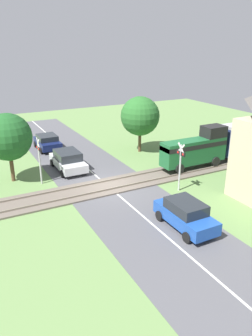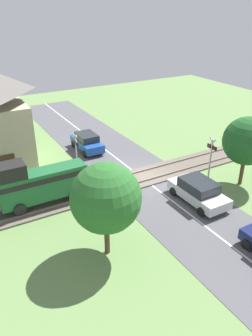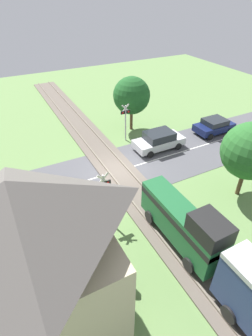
{
  "view_description": "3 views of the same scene",
  "coord_description": "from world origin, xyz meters",
  "px_view_note": "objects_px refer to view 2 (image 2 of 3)",
  "views": [
    {
      "loc": [
        19.53,
        -8.84,
        9.58
      ],
      "look_at": [
        0.0,
        1.41,
        1.2
      ],
      "focal_mm": 35.0,
      "sensor_mm": 36.0,
      "label": 1
    },
    {
      "loc": [
        -18.45,
        12.03,
        11.85
      ],
      "look_at": [
        0.0,
        1.41,
        1.2
      ],
      "focal_mm": 35.0,
      "sensor_mm": 36.0,
      "label": 2
    },
    {
      "loc": [
        6.91,
        14.66,
        11.77
      ],
      "look_at": [
        0.0,
        1.41,
        1.2
      ],
      "focal_mm": 28.0,
      "sensor_mm": 36.0,
      "label": 3
    }
  ],
  "objects_px": {
    "crossing_signal_west_approach": "(211,154)",
    "crossing_signal_east_approach": "(76,150)",
    "car_far_side": "(87,142)",
    "car_near_crossing": "(198,191)",
    "pedestrian_by_station": "(20,174)"
  },
  "relations": [
    {
      "from": "car_far_side",
      "to": "crossing_signal_east_approach",
      "type": "height_order",
      "value": "crossing_signal_east_approach"
    },
    {
      "from": "crossing_signal_east_approach",
      "to": "crossing_signal_west_approach",
      "type": "bearing_deg",
      "value": -124.57
    },
    {
      "from": "car_near_crossing",
      "to": "crossing_signal_west_approach",
      "type": "bearing_deg",
      "value": -55.11
    },
    {
      "from": "car_near_crossing",
      "to": "pedestrian_by_station",
      "type": "relative_size",
      "value": 2.52
    },
    {
      "from": "car_near_crossing",
      "to": "crossing_signal_east_approach",
      "type": "xyz_separation_m",
      "value": [
        7.46,
        5.52,
        1.37
      ]
    },
    {
      "from": "crossing_signal_west_approach",
      "to": "car_near_crossing",
      "type": "bearing_deg",
      "value": 124.89
    },
    {
      "from": "pedestrian_by_station",
      "to": "crossing_signal_east_approach",
      "type": "bearing_deg",
      "value": -102.86
    },
    {
      "from": "car_near_crossing",
      "to": "pedestrian_by_station",
      "type": "height_order",
      "value": "pedestrian_by_station"
    },
    {
      "from": "car_far_side",
      "to": "pedestrian_by_station",
      "type": "relative_size",
      "value": 2.28
    },
    {
      "from": "crossing_signal_east_approach",
      "to": "pedestrian_by_station",
      "type": "relative_size",
      "value": 1.99
    },
    {
      "from": "car_near_crossing",
      "to": "crossing_signal_west_approach",
      "type": "distance_m",
      "value": 3.5
    },
    {
      "from": "car_far_side",
      "to": "crossing_signal_east_approach",
      "type": "relative_size",
      "value": 1.15
    },
    {
      "from": "crossing_signal_west_approach",
      "to": "crossing_signal_east_approach",
      "type": "xyz_separation_m",
      "value": [
        5.62,
        8.16,
        0.0
      ]
    },
    {
      "from": "car_near_crossing",
      "to": "car_far_side",
      "type": "xyz_separation_m",
      "value": [
        11.62,
        2.88,
        0.01
      ]
    },
    {
      "from": "car_far_side",
      "to": "pedestrian_by_station",
      "type": "bearing_deg",
      "value": 115.53
    }
  ]
}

